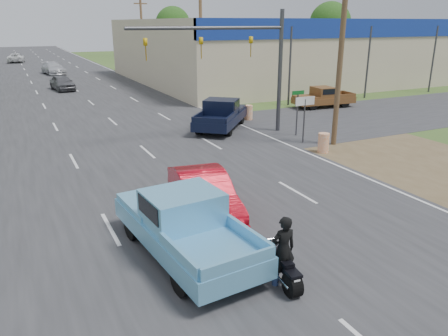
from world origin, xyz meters
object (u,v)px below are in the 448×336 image
red_convertible (204,195)px  distant_car_grey (62,83)px  rider (283,253)px  motorcycle (283,270)px  brown_pickup (322,97)px  navy_pickup (221,114)px  distant_car_white (16,58)px  blue_pickup (182,222)px  distant_car_silver (53,68)px

red_convertible → distant_car_grey: size_ratio=1.10×
rider → distant_car_grey: rider is taller
motorcycle → rider: bearing=90.0°
brown_pickup → distant_car_grey: 24.96m
rider → navy_pickup: navy_pickup is taller
brown_pickup → navy_pickup: bearing=111.5°
distant_car_grey → motorcycle: bearing=-96.7°
red_convertible → distant_car_white: (-3.69, 68.86, -0.04)m
navy_pickup → brown_pickup: 10.54m
rider → red_convertible: bearing=-82.8°
blue_pickup → navy_pickup: bearing=54.9°
motorcycle → distant_car_grey: 37.35m
blue_pickup → distant_car_grey: bearing=83.3°
navy_pickup → distant_car_white: navy_pickup is taller
navy_pickup → distant_car_white: size_ratio=1.07×
blue_pickup → distant_car_silver: (1.53, 49.70, -0.20)m
red_convertible → distant_car_silver: (0.00, 47.69, -0.02)m
distant_car_grey → distant_car_white: size_ratio=0.81×
distant_car_grey → distant_car_silver: size_ratio=0.82×
brown_pickup → red_convertible: bearing=136.6°
rider → distant_car_grey: size_ratio=0.42×
blue_pickup → distant_car_grey: size_ratio=1.37×
red_convertible → distant_car_white: size_ratio=0.89×
rider → navy_pickup: bearing=-105.0°
red_convertible → rider: bearing=-80.1°
brown_pickup → motorcycle: bearing=144.8°
red_convertible → navy_pickup: bearing=70.0°
distant_car_grey → blue_pickup: bearing=-99.3°
blue_pickup → rider: bearing=-62.8°
distant_car_grey → rider: bearing=-96.7°
distant_car_silver → distant_car_white: (-3.69, 21.17, -0.02)m
blue_pickup → brown_pickup: bearing=37.3°
brown_pickup → distant_car_white: brown_pickup is taller
distant_car_silver → motorcycle: bearing=-98.8°
rider → distant_car_white: bearing=-81.3°
navy_pickup → brown_pickup: navy_pickup is taller
blue_pickup → red_convertible: bearing=47.4°
distant_car_grey → distant_car_white: 36.28m
navy_pickup → distant_car_silver: navy_pickup is taller
blue_pickup → distant_car_white: blue_pickup is taller
navy_pickup → brown_pickup: bearing=56.8°
motorcycle → blue_pickup: bearing=127.8°
navy_pickup → distant_car_silver: 36.79m
rider → distant_car_silver: 52.29m
rider → brown_pickup: (16.17, 18.99, -0.08)m
rider → brown_pickup: bearing=-124.7°
motorcycle → distant_car_silver: 52.33m
blue_pickup → distant_car_white: size_ratio=1.12×
blue_pickup → distant_car_grey: blue_pickup is taller
motorcycle → blue_pickup: size_ratio=0.33×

